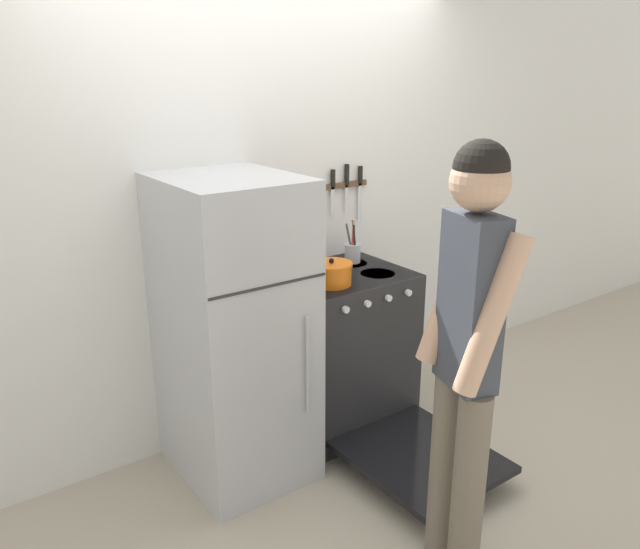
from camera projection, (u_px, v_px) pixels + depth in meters
name	position (u px, v px, depth m)	size (l,w,h in m)	color
ground_plane	(271.00, 413.00, 3.86)	(14.00, 14.00, 0.00)	#B2A893
wall_back	(263.00, 210.00, 3.49)	(10.00, 0.06, 2.55)	silver
refrigerator	(234.00, 332.00, 3.11)	(0.61, 0.74, 1.56)	#B7BABF
stove_range	(345.00, 352.00, 3.61)	(0.72, 1.37, 0.94)	#232326
dutch_oven_pot	(331.00, 273.00, 3.29)	(0.27, 0.22, 0.15)	orange
tea_kettle	(307.00, 262.00, 3.49)	(0.20, 0.16, 0.21)	silver
utensil_jar	(353.00, 251.00, 3.68)	(0.09, 0.09, 0.26)	#B7BABF
person	(467.00, 349.00, 2.33)	(0.35, 0.42, 1.80)	#6B6051
wall_knife_strip	(346.00, 184.00, 3.73)	(0.31, 0.03, 0.36)	brown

